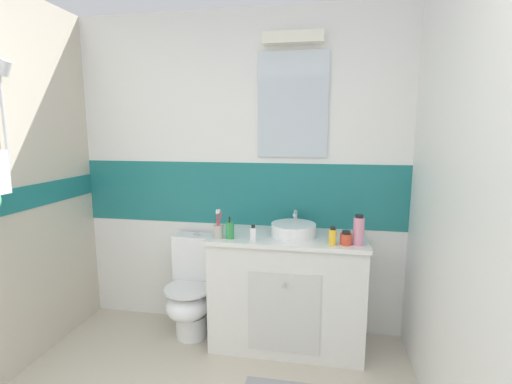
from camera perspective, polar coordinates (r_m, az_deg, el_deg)
The scene contains 11 objects.
wall_back_tiled at distance 2.94m, azimuth -2.43°, elevation 2.95°, with size 3.20×0.20×2.50m.
wall_right_plain at distance 1.78m, azimuth 33.29°, elevation -3.29°, with size 0.10×3.48×2.50m, color white.
vanity_cabinet at distance 2.82m, azimuth 4.89°, elevation -15.04°, with size 1.12×0.51×0.85m.
sink_basin at distance 2.65m, azimuth 5.89°, elevation -5.80°, with size 0.32×0.36×0.16m.
toilet at distance 3.00m, azimuth -9.94°, elevation -14.87°, with size 0.37×0.50×0.79m.
toothbrush_cup at distance 2.59m, azimuth -5.89°, elevation -6.01°, with size 0.07×0.07×0.21m.
soap_dispenser at distance 2.58m, azimuth -4.13°, elevation -5.95°, with size 0.06×0.06×0.16m.
lotion_bottle_short at distance 2.48m, azimuth 11.89°, elevation -6.81°, with size 0.05×0.05×0.12m.
mouthwash_bottle at distance 2.51m, azimuth 15.75°, elevation -5.80°, with size 0.07×0.07×0.21m.
perfume_flask_small at distance 2.52m, azimuth -0.44°, elevation -6.46°, with size 0.04×0.03×0.11m.
hair_gel_jar at distance 2.51m, azimuth 13.89°, elevation -7.05°, with size 0.08×0.08×0.09m.
Camera 1 is at (0.64, -0.40, 1.60)m, focal length 25.58 mm.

